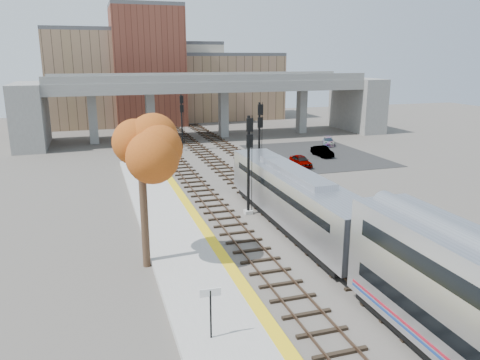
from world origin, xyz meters
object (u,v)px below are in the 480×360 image
object	(u,v)px
signal_mast_mid	(259,142)
tree	(141,152)
signal_mast_near	(249,165)
car_b	(322,151)
locomotive	(294,197)
car_a	(301,161)
car_c	(328,141)
signal_mast_far	(182,123)

from	to	relation	value
signal_mast_mid	tree	xyz separation A→B (m)	(-12.76, -15.94, 2.87)
signal_mast_near	tree	xyz separation A→B (m)	(-8.66, -7.02, 2.91)
tree	signal_mast_near	bearing A→B (deg)	39.05
tree	car_b	world-z (taller)	tree
signal_mast_mid	locomotive	bearing A→B (deg)	-99.00
locomotive	car_a	distance (m)	19.38
tree	car_b	size ratio (longest dim) A/B	2.45
signal_mast_mid	car_a	bearing A→B (deg)	35.14
car_c	signal_mast_near	bearing A→B (deg)	-103.70
locomotive	car_c	xyz separation A→B (m)	(17.72, 27.96, -1.70)
locomotive	signal_mast_near	size ratio (longest dim) A/B	2.49
signal_mast_near	car_a	xyz separation A→B (m)	(10.71, 13.57, -3.23)
signal_mast_far	car_a	xyz separation A→B (m)	(10.71, -13.27, -2.95)
signal_mast_mid	signal_mast_far	distance (m)	18.39
car_a	car_c	bearing A→B (deg)	49.45
signal_mast_far	tree	size ratio (longest dim) A/B	0.79
tree	signal_mast_far	bearing A→B (deg)	75.66
signal_mast_near	car_c	size ratio (longest dim) A/B	2.07
signal_mast_far	signal_mast_near	bearing A→B (deg)	-90.00
car_c	signal_mast_far	bearing A→B (deg)	-161.90
signal_mast_near	car_c	xyz separation A→B (m)	(19.82, 24.24, -3.33)
signal_mast_near	car_a	world-z (taller)	signal_mast_near
car_b	signal_mast_mid	bearing A→B (deg)	-144.40
locomotive	car_b	world-z (taller)	locomotive
car_b	locomotive	bearing A→B (deg)	-124.19
car_a	signal_mast_near	bearing A→B (deg)	-128.38
locomotive	tree	size ratio (longest dim) A/B	2.07
car_c	car_b	bearing A→B (deg)	-97.90
signal_mast_near	signal_mast_mid	distance (m)	9.81
signal_mast_near	tree	distance (m)	11.52
signal_mast_near	car_a	distance (m)	17.59
tree	car_c	world-z (taller)	tree
locomotive	car_c	distance (m)	33.15
signal_mast_far	car_b	distance (m)	18.23
signal_mast_near	signal_mast_mid	size ratio (longest dim) A/B	0.99
signal_mast_far	car_a	bearing A→B (deg)	-51.09
tree	locomotive	bearing A→B (deg)	17.07
locomotive	car_a	xyz separation A→B (m)	(8.61, 17.29, -1.61)
signal_mast_mid	car_b	xyz separation A→B (m)	(11.45, 8.87, -3.29)
tree	car_a	world-z (taller)	tree
signal_mast_far	car_a	distance (m)	17.31
tree	signal_mast_mid	bearing A→B (deg)	51.32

